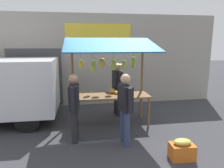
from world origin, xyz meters
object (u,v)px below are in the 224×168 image
(market_stall, at_px, (111,72))
(produce_crate_near, at_px, (182,150))
(vendor_with_sunhat, at_px, (117,84))
(shopper_in_grey_tee, at_px, (125,104))
(shopper_in_striped_shirt, at_px, (74,103))

(market_stall, relative_size, produce_crate_near, 4.98)
(vendor_with_sunhat, xyz_separation_m, produce_crate_near, (-0.81, 2.89, -0.83))
(market_stall, distance_m, vendor_with_sunhat, 0.93)
(shopper_in_grey_tee, bearing_deg, shopper_in_striped_shirt, 67.40)
(market_stall, bearing_deg, vendor_with_sunhat, -114.48)
(market_stall, height_order, shopper_in_grey_tee, market_stall)
(shopper_in_striped_shirt, bearing_deg, produce_crate_near, -114.59)
(shopper_in_grey_tee, relative_size, produce_crate_near, 3.32)
(produce_crate_near, bearing_deg, shopper_in_striped_shirt, -28.75)
(vendor_with_sunhat, bearing_deg, shopper_in_striped_shirt, -42.68)
(market_stall, bearing_deg, shopper_in_striped_shirt, 43.99)
(shopper_in_grey_tee, distance_m, produce_crate_near, 1.52)
(shopper_in_grey_tee, height_order, produce_crate_near, shopper_in_grey_tee)
(shopper_in_grey_tee, distance_m, shopper_in_striped_shirt, 1.20)
(shopper_in_striped_shirt, bearing_deg, vendor_with_sunhat, -34.41)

